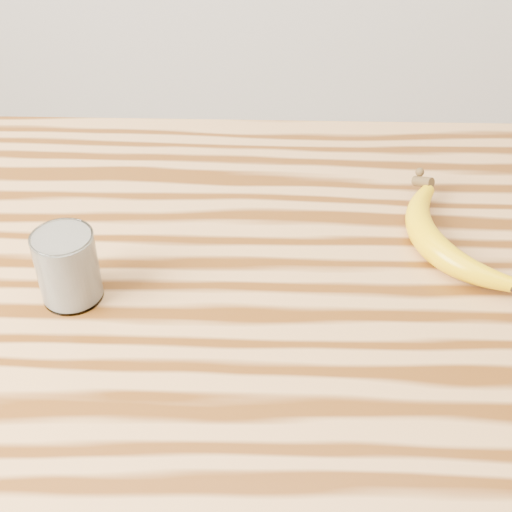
{
  "coord_description": "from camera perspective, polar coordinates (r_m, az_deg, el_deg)",
  "views": [
    {
      "loc": [
        0.12,
        -0.74,
        1.51
      ],
      "look_at": [
        0.1,
        -0.02,
        0.93
      ],
      "focal_mm": 50.0,
      "sensor_mm": 36.0,
      "label": 1
    }
  ],
  "objects": [
    {
      "name": "smoothie_glass",
      "position": [
        0.91,
        -14.85,
        -0.81
      ],
      "size": [
        0.08,
        0.08,
        0.1
      ],
      "color": "white",
      "rests_on": "table"
    },
    {
      "name": "table",
      "position": [
        1.06,
        -5.45,
        -5.79
      ],
      "size": [
        1.2,
        0.8,
        0.9
      ],
      "color": "#AD7844",
      "rests_on": "ground"
    },
    {
      "name": "banana",
      "position": [
        0.99,
        13.58,
        1.15
      ],
      "size": [
        0.22,
        0.35,
        0.04
      ],
      "primitive_type": null,
      "rotation": [
        0.0,
        0.0,
        0.33
      ],
      "color": "#E0AA03",
      "rests_on": "table"
    }
  ]
}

